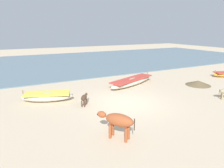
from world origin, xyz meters
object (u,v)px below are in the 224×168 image
fishing_boat_1 (132,81)px  calf_near_dark (84,98)px  fishing_boat_0 (47,96)px  cow_adult_rust (118,121)px

fishing_boat_1 → calf_near_dark: 5.35m
fishing_boat_0 → fishing_boat_1: (6.51, 0.72, 0.00)m
fishing_boat_1 → fishing_boat_0: bearing=165.0°
cow_adult_rust → calf_near_dark: (-0.02, 3.97, -0.31)m
cow_adult_rust → fishing_boat_1: bearing=-73.5°
calf_near_dark → fishing_boat_1: bearing=-27.0°
fishing_boat_0 → fishing_boat_1: same height
cow_adult_rust → calf_near_dark: cow_adult_rust is taller
fishing_boat_1 → cow_adult_rust: size_ratio=3.38×
fishing_boat_0 → fishing_boat_1: size_ratio=0.65×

